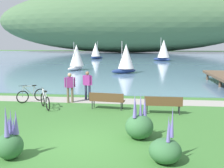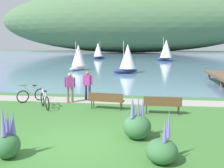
{
  "view_description": "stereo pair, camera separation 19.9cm",
  "coord_description": "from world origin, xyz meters",
  "views": [
    {
      "loc": [
        2.12,
        -8.55,
        3.44
      ],
      "look_at": [
        0.38,
        6.75,
        1.0
      ],
      "focal_mm": 42.71,
      "sensor_mm": 36.0,
      "label": 1
    },
    {
      "loc": [
        2.31,
        -8.52,
        3.44
      ],
      "look_at": [
        0.38,
        6.75,
        1.0
      ],
      "focal_mm": 42.71,
      "sensor_mm": 36.0,
      "label": 2
    }
  ],
  "objects": [
    {
      "name": "echium_bush_beside_closest",
      "position": [
        -1.74,
        -1.44,
        0.47
      ],
      "size": [
        0.8,
        0.8,
        1.67
      ],
      "color": "#386B3D",
      "rests_on": "ground"
    },
    {
      "name": "park_bench_near_camera",
      "position": [
        0.34,
        4.69,
        0.52
      ],
      "size": [
        1.84,
        0.69,
        0.88
      ],
      "color": "brown",
      "rests_on": "ground"
    },
    {
      "name": "bicycle_beside_path",
      "position": [
        -2.89,
        4.54,
        0.4
      ],
      "size": [
        1.05,
        1.49,
        1.01
      ],
      "color": "black",
      "rests_on": "ground"
    },
    {
      "name": "bicycle_leaning_near_bench",
      "position": [
        -4.22,
        5.92,
        0.4
      ],
      "size": [
        1.29,
        1.3,
        1.01
      ],
      "color": "black",
      "rests_on": "ground"
    },
    {
      "name": "sailboat_far_off",
      "position": [
        5.84,
        40.1,
        2.0
      ],
      "size": [
        3.46,
        3.15,
        4.17
      ],
      "color": "navy",
      "rests_on": "bay_water"
    },
    {
      "name": "echium_bush_mid_cluster",
      "position": [
        2.05,
        0.67,
        0.49
      ],
      "size": [
        1.01,
        1.01,
        1.69
      ],
      "color": "#386B3D",
      "rests_on": "ground"
    },
    {
      "name": "sailboat_nearest_to_shore",
      "position": [
        0.33,
        20.45,
        1.68
      ],
      "size": [
        2.97,
        2.48,
        3.48
      ],
      "color": "navy",
      "rests_on": "bay_water"
    },
    {
      "name": "park_bench_further_along",
      "position": [
        3.15,
        4.11,
        0.52
      ],
      "size": [
        1.8,
        0.49,
        0.88
      ],
      "color": "brown",
      "rests_on": "ground"
    },
    {
      "name": "person_at_shoreline",
      "position": [
        -1.11,
        6.87,
        0.98
      ],
      "size": [
        0.59,
        0.31,
        1.71
      ],
      "color": "#282D47",
      "rests_on": "ground"
    },
    {
      "name": "echium_bush_closest_to_camera",
      "position": [
        2.82,
        -1.19,
        0.38
      ],
      "size": [
        0.94,
        0.94,
        1.61
      ],
      "color": "#386B3D",
      "rests_on": "ground"
    },
    {
      "name": "ground_plane",
      "position": [
        0.0,
        0.0,
        0.0
      ],
      "size": [
        200.0,
        200.0,
        0.0
      ],
      "primitive_type": "plane",
      "color": "#3D7533"
    },
    {
      "name": "sailboat_mid_bay",
      "position": [
        -5.8,
        23.01,
        1.63
      ],
      "size": [
        2.22,
        2.97,
        3.38
      ],
      "color": "white",
      "rests_on": "bay_water"
    },
    {
      "name": "distant_hillside",
      "position": [
        -3.06,
        78.06,
        10.05
      ],
      "size": [
        83.77,
        28.0,
        20.03
      ],
      "primitive_type": "ellipsoid",
      "color": "#4C7047",
      "rests_on": "bay_water"
    },
    {
      "name": "person_on_the_grass",
      "position": [
        -1.93,
        5.95,
        0.98
      ],
      "size": [
        0.59,
        0.32,
        1.71
      ],
      "color": "#72604C",
      "rests_on": "ground"
    },
    {
      "name": "bay_water",
      "position": [
        0.0,
        48.25,
        0.02
      ],
      "size": [
        180.0,
        80.0,
        0.04
      ],
      "primitive_type": "cube",
      "color": "#5B7F9E",
      "rests_on": "ground"
    },
    {
      "name": "sailboat_toward_hillside",
      "position": [
        -7.18,
        44.49,
        1.72
      ],
      "size": [
        2.76,
        2.93,
        3.57
      ],
      "color": "navy",
      "rests_on": "bay_water"
    },
    {
      "name": "shoreline_path",
      "position": [
        0.0,
        6.66,
        0.01
      ],
      "size": [
        60.0,
        1.5,
        0.01
      ],
      "primitive_type": "cube",
      "color": "#A39E93",
      "rests_on": "ground"
    }
  ]
}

